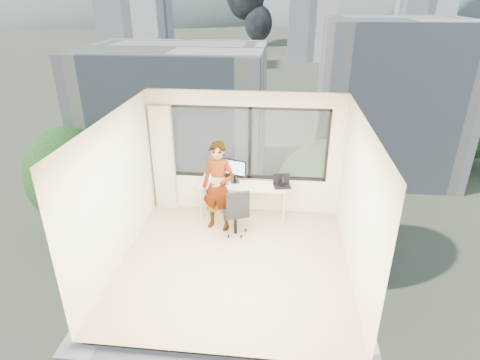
# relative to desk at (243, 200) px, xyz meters

# --- Properties ---
(floor) EXTENTS (4.00, 4.00, 0.01)m
(floor) POSITION_rel_desk_xyz_m (0.00, -1.66, -0.38)
(floor) COLOR tan
(floor) RESTS_ON ground
(ceiling) EXTENTS (4.00, 4.00, 0.01)m
(ceiling) POSITION_rel_desk_xyz_m (0.00, -1.66, 2.23)
(ceiling) COLOR white
(ceiling) RESTS_ON ground
(wall_front) EXTENTS (4.00, 0.01, 2.60)m
(wall_front) POSITION_rel_desk_xyz_m (0.00, -3.66, 0.93)
(wall_front) COLOR beige
(wall_front) RESTS_ON ground
(wall_left) EXTENTS (0.01, 4.00, 2.60)m
(wall_left) POSITION_rel_desk_xyz_m (-2.00, -1.66, 0.93)
(wall_left) COLOR beige
(wall_left) RESTS_ON ground
(wall_right) EXTENTS (0.01, 4.00, 2.60)m
(wall_right) POSITION_rel_desk_xyz_m (2.00, -1.66, 0.93)
(wall_right) COLOR beige
(wall_right) RESTS_ON ground
(window_wall) EXTENTS (3.30, 0.16, 1.55)m
(window_wall) POSITION_rel_desk_xyz_m (0.05, 0.34, 1.15)
(window_wall) COLOR black
(window_wall) RESTS_ON ground
(curtain) EXTENTS (0.45, 0.14, 2.30)m
(curtain) POSITION_rel_desk_xyz_m (-1.72, 0.22, 0.77)
(curtain) COLOR beige
(curtain) RESTS_ON floor
(desk) EXTENTS (1.80, 0.60, 0.75)m
(desk) POSITION_rel_desk_xyz_m (0.00, 0.00, 0.00)
(desk) COLOR beige
(desk) RESTS_ON floor
(chair) EXTENTS (0.68, 0.68, 1.03)m
(chair) POSITION_rel_desk_xyz_m (-0.09, -0.70, 0.14)
(chair) COLOR black
(chair) RESTS_ON floor
(person) EXTENTS (0.75, 0.58, 1.83)m
(person) POSITION_rel_desk_xyz_m (-0.44, -0.52, 0.54)
(person) COLOR #2D2D33
(person) RESTS_ON floor
(monitor) EXTENTS (0.52, 0.25, 0.51)m
(monitor) POSITION_rel_desk_xyz_m (-0.19, 0.09, 0.63)
(monitor) COLOR black
(monitor) RESTS_ON desk
(game_console) EXTENTS (0.38, 0.34, 0.08)m
(game_console) POSITION_rel_desk_xyz_m (-0.69, 0.19, 0.42)
(game_console) COLOR white
(game_console) RESTS_ON desk
(laptop) EXTENTS (0.41, 0.43, 0.22)m
(laptop) POSITION_rel_desk_xyz_m (0.80, -0.05, 0.49)
(laptop) COLOR black
(laptop) RESTS_ON desk
(cellphone) EXTENTS (0.10, 0.05, 0.01)m
(cellphone) POSITION_rel_desk_xyz_m (-0.35, -0.05, 0.38)
(cellphone) COLOR black
(cellphone) RESTS_ON desk
(pen_cup) EXTENTS (0.11, 0.11, 0.10)m
(pen_cup) POSITION_rel_desk_xyz_m (0.80, -0.04, 0.43)
(pen_cup) COLOR black
(pen_cup) RESTS_ON desk
(handbag) EXTENTS (0.25, 0.16, 0.18)m
(handbag) POSITION_rel_desk_xyz_m (0.80, 0.21, 0.46)
(handbag) COLOR #0C4A3F
(handbag) RESTS_ON desk
(exterior_ground) EXTENTS (400.00, 400.00, 0.04)m
(exterior_ground) POSITION_rel_desk_xyz_m (0.00, 118.34, -14.38)
(exterior_ground) COLOR #515B3D
(exterior_ground) RESTS_ON ground
(near_bldg_a) EXTENTS (16.00, 12.00, 14.00)m
(near_bldg_a) POSITION_rel_desk_xyz_m (-9.00, 28.34, -7.38)
(near_bldg_a) COLOR beige
(near_bldg_a) RESTS_ON exterior_ground
(near_bldg_b) EXTENTS (14.00, 13.00, 16.00)m
(near_bldg_b) POSITION_rel_desk_xyz_m (12.00, 36.34, -6.38)
(near_bldg_b) COLOR silver
(near_bldg_b) RESTS_ON exterior_ground
(far_tower_a) EXTENTS (14.00, 14.00, 28.00)m
(far_tower_a) POSITION_rel_desk_xyz_m (-35.00, 93.34, -0.38)
(far_tower_a) COLOR silver
(far_tower_a) RESTS_ON exterior_ground
(far_tower_b) EXTENTS (13.00, 13.00, 30.00)m
(far_tower_b) POSITION_rel_desk_xyz_m (8.00, 118.34, 0.62)
(far_tower_b) COLOR silver
(far_tower_b) RESTS_ON exterior_ground
(far_tower_c) EXTENTS (15.00, 15.00, 26.00)m
(far_tower_c) POSITION_rel_desk_xyz_m (45.00, 138.34, -1.38)
(far_tower_c) COLOR silver
(far_tower_c) RESTS_ON exterior_ground
(far_tower_d) EXTENTS (16.00, 14.00, 22.00)m
(far_tower_d) POSITION_rel_desk_xyz_m (-60.00, 148.34, -3.38)
(far_tower_d) COLOR silver
(far_tower_d) RESTS_ON exterior_ground
(hill_a) EXTENTS (288.00, 216.00, 90.00)m
(hill_a) POSITION_rel_desk_xyz_m (-120.00, 318.34, -14.38)
(hill_a) COLOR slate
(hill_a) RESTS_ON exterior_ground
(hill_b) EXTENTS (300.00, 220.00, 96.00)m
(hill_b) POSITION_rel_desk_xyz_m (100.00, 318.34, -14.38)
(hill_b) COLOR slate
(hill_b) RESTS_ON exterior_ground
(tree_a) EXTENTS (7.00, 7.00, 8.00)m
(tree_a) POSITION_rel_desk_xyz_m (-16.00, 20.34, -10.38)
(tree_a) COLOR #194B19
(tree_a) RESTS_ON exterior_ground
(tree_b) EXTENTS (7.60, 7.60, 9.00)m
(tree_b) POSITION_rel_desk_xyz_m (4.00, 16.34, -9.88)
(tree_b) COLOR #194B19
(tree_b) RESTS_ON exterior_ground
(tree_c) EXTENTS (8.40, 8.40, 10.00)m
(tree_c) POSITION_rel_desk_xyz_m (22.00, 38.34, -9.38)
(tree_c) COLOR #194B19
(tree_c) RESTS_ON exterior_ground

